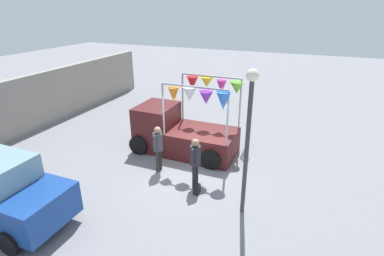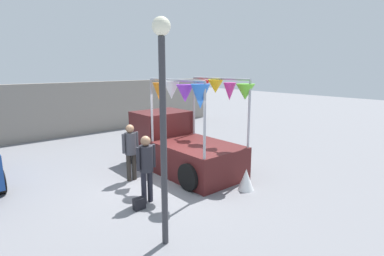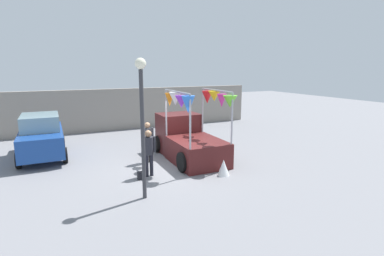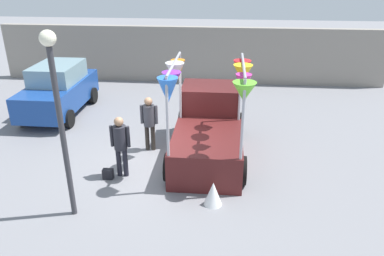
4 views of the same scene
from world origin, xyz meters
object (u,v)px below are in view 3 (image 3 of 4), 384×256
object	(u,v)px
parked_car	(41,136)
person_vendor	(148,138)
handbag	(141,175)
person_customer	(149,149)
folded_kite_bundle_white	(224,168)
vendor_truck	(187,137)
street_lamp	(142,110)

from	to	relation	value
parked_car	person_vendor	bearing A→B (deg)	-34.09
person_vendor	parked_car	bearing A→B (deg)	145.91
person_vendor	handbag	size ratio (longest dim) A/B	6.06
person_customer	person_vendor	xyz separation A→B (m)	(0.44, 1.59, -0.01)
folded_kite_bundle_white	person_customer	bearing A→B (deg)	156.16
person_vendor	folded_kite_bundle_white	distance (m)	3.45
person_customer	folded_kite_bundle_white	world-z (taller)	person_customer
vendor_truck	person_vendor	xyz separation A→B (m)	(-1.79, 0.00, 0.12)
person_customer	person_vendor	world-z (taller)	person_customer
vendor_truck	parked_car	bearing A→B (deg)	154.95
vendor_truck	folded_kite_bundle_white	xyz separation A→B (m)	(0.25, -2.68, -0.61)
vendor_truck	street_lamp	size ratio (longest dim) A/B	0.98
person_customer	street_lamp	world-z (taller)	street_lamp
street_lamp	parked_car	bearing A→B (deg)	115.41
vendor_truck	street_lamp	bearing A→B (deg)	-131.16
parked_car	person_customer	xyz separation A→B (m)	(3.55, -4.29, 0.09)
vendor_truck	handbag	bearing A→B (deg)	-145.32
parked_car	folded_kite_bundle_white	world-z (taller)	parked_car
handbag	folded_kite_bundle_white	world-z (taller)	folded_kite_bundle_white
vendor_truck	folded_kite_bundle_white	bearing A→B (deg)	-84.65
person_vendor	folded_kite_bundle_white	bearing A→B (deg)	-52.78
handbag	folded_kite_bundle_white	size ratio (longest dim) A/B	0.47
vendor_truck	person_customer	bearing A→B (deg)	-144.59
parked_car	person_customer	bearing A→B (deg)	-50.41
parked_car	handbag	xyz separation A→B (m)	(3.20, -4.49, -0.80)
person_customer	handbag	distance (m)	0.98
parked_car	handbag	distance (m)	5.57
parked_car	person_customer	distance (m)	5.56
handbag	street_lamp	distance (m)	3.00
person_customer	parked_car	bearing A→B (deg)	129.59
vendor_truck	person_vendor	bearing A→B (deg)	180.00
person_customer	handbag	world-z (taller)	person_customer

